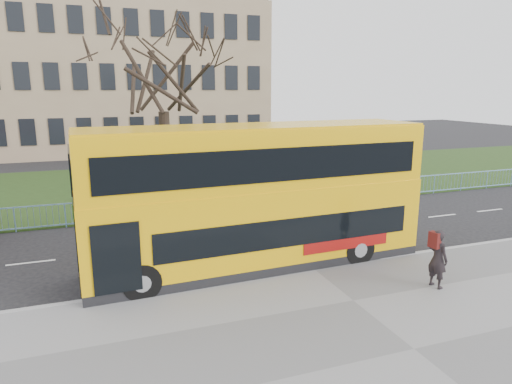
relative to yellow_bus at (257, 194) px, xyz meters
The scene contains 9 objects.
ground 3.05m from the yellow_bus, 16.40° to the left, with size 120.00×120.00×0.00m, color black.
pavement 6.95m from the yellow_bus, 75.83° to the right, with size 80.00×10.50×0.12m, color slate.
kerb 3.14m from the yellow_bus, 34.32° to the right, with size 80.00×0.20×0.14m, color #959598.
grass_verge 15.06m from the yellow_bus, 83.87° to the left, with size 80.00×15.40×0.08m, color #1F3513.
guard_railing 7.52m from the yellow_bus, 77.35° to the left, with size 40.00×0.12×1.10m, color #709FC7, non-canonical shape.
bare_tree 11.03m from the yellow_bus, 97.69° to the left, with size 7.91×7.91×11.30m, color black, non-canonical shape.
civic_building 35.91m from the yellow_bus, 95.50° to the left, with size 30.00×15.00×14.00m, color #91775C.
yellow_bus is the anchor object (origin of this frame).
pedestrian 5.96m from the yellow_bus, 39.80° to the right, with size 0.66×0.43×1.80m, color black.
Camera 1 is at (-6.64, -14.42, 5.98)m, focal length 32.00 mm.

